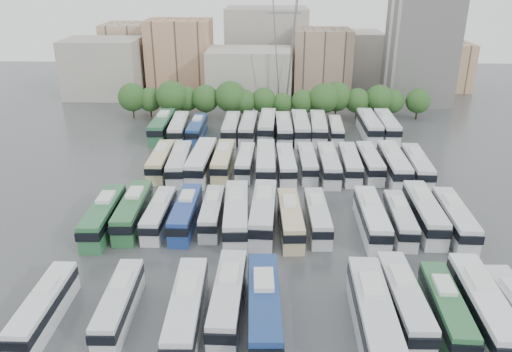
{
  "coord_description": "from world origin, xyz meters",
  "views": [
    {
      "loc": [
        -1.24,
        -61.15,
        30.34
      ],
      "look_at": [
        -2.9,
        3.52,
        3.0
      ],
      "focal_mm": 35.0,
      "sensor_mm": 36.0,
      "label": 1
    }
  ],
  "objects_px": {
    "bus_r3_s5": "(248,128)",
    "bus_r1_s10": "(371,218)",
    "bus_r1_s8": "(317,216)",
    "bus_r1_s4": "(212,212)",
    "bus_r1_s6": "(263,212)",
    "bus_r1_s5": "(236,214)",
    "bus_r1_s12": "(424,212)",
    "bus_r2_s12": "(394,164)",
    "bus_r2_s8": "(307,162)",
    "bus_r3_s0": "(162,126)",
    "bus_r1_s1": "(133,210)",
    "bus_r2_s7": "(286,164)",
    "bus_r2_s13": "(417,166)",
    "bus_r2_s1": "(161,160)",
    "bus_r3_s12": "(369,126)",
    "bus_r0_s11": "(446,309)",
    "bus_r1_s7": "(290,218)",
    "bus_r1_s11": "(400,218)",
    "bus_r2_s4": "(223,160)",
    "bus_r3_s4": "(231,128)",
    "bus_r3_s8": "(301,127)",
    "bus_r3_s13": "(387,126)",
    "apartment_tower": "(421,47)",
    "bus_r1_s2": "(159,214)",
    "bus_r1_s0": "(104,215)",
    "bus_r0_s10": "(404,301)",
    "bus_r3_s1": "(179,128)",
    "bus_r0_s0": "(44,307)",
    "bus_r2_s6": "(266,162)",
    "bus_r3_s10": "(336,129)",
    "bus_r2_s10": "(350,163)",
    "bus_r3_s2": "(197,129)",
    "bus_r2_s2": "(180,163)",
    "bus_r2_s5": "(245,161)",
    "bus_r0_s6": "(264,307)",
    "bus_r0_s4": "(187,309)",
    "bus_r1_s3": "(186,213)",
    "bus_r0_s2": "(119,303)",
    "bus_r2_s11": "(370,162)",
    "electricity_pylon": "(284,25)",
    "bus_r2_s3": "(201,161)",
    "bus_r3_s6": "(267,125)"
  },
  "relations": [
    {
      "from": "bus_r3_s5",
      "to": "bus_r1_s10",
      "type": "bearing_deg",
      "value": -63.06
    },
    {
      "from": "bus_r1_s8",
      "to": "bus_r3_s5",
      "type": "height_order",
      "value": "bus_r3_s5"
    },
    {
      "from": "bus_r1_s4",
      "to": "bus_r1_s6",
      "type": "bearing_deg",
      "value": -5.15
    },
    {
      "from": "bus_r1_s6",
      "to": "bus_r1_s8",
      "type": "distance_m",
      "value": 6.71
    },
    {
      "from": "bus_r1_s5",
      "to": "bus_r1_s12",
      "type": "distance_m",
      "value": 23.45
    },
    {
      "from": "bus_r2_s12",
      "to": "bus_r3_s5",
      "type": "height_order",
      "value": "bus_r2_s12"
    },
    {
      "from": "bus_r2_s8",
      "to": "bus_r3_s0",
      "type": "xyz_separation_m",
      "value": [
        -26.51,
        17.81,
        0.3
      ]
    },
    {
      "from": "bus_r1_s1",
      "to": "bus_r2_s8",
      "type": "relative_size",
      "value": 1.08
    },
    {
      "from": "bus_r2_s7",
      "to": "bus_r2_s13",
      "type": "bearing_deg",
      "value": -3.84
    },
    {
      "from": "bus_r2_s1",
      "to": "bus_r3_s12",
      "type": "distance_m",
      "value": 40.95
    },
    {
      "from": "bus_r0_s11",
      "to": "bus_r2_s13",
      "type": "xyz_separation_m",
      "value": [
        6.73,
        34.78,
        0.17
      ]
    },
    {
      "from": "bus_r1_s7",
      "to": "bus_r3_s5",
      "type": "bearing_deg",
      "value": 97.77
    },
    {
      "from": "bus_r1_s11",
      "to": "bus_r2_s4",
      "type": "bearing_deg",
      "value": 143.91
    },
    {
      "from": "bus_r1_s4",
      "to": "bus_r3_s4",
      "type": "relative_size",
      "value": 0.86
    },
    {
      "from": "bus_r3_s8",
      "to": "bus_r3_s13",
      "type": "bearing_deg",
      "value": 3.9
    },
    {
      "from": "bus_r1_s11",
      "to": "bus_r3_s4",
      "type": "bearing_deg",
      "value": 125.68
    },
    {
      "from": "apartment_tower",
      "to": "bus_r1_s2",
      "type": "height_order",
      "value": "apartment_tower"
    },
    {
      "from": "bus_r2_s7",
      "to": "bus_r2_s13",
      "type": "xyz_separation_m",
      "value": [
        20.12,
        -0.61,
        0.12
      ]
    },
    {
      "from": "bus_r1_s1",
      "to": "bus_r3_s12",
      "type": "relative_size",
      "value": 0.92
    },
    {
      "from": "apartment_tower",
      "to": "bus_r1_s0",
      "type": "distance_m",
      "value": 86.1
    },
    {
      "from": "bus_r2_s8",
      "to": "bus_r3_s5",
      "type": "xyz_separation_m",
      "value": [
        -9.97,
        17.32,
        0.21
      ]
    },
    {
      "from": "bus_r2_s8",
      "to": "bus_r3_s13",
      "type": "distance_m",
      "value": 25.02
    },
    {
      "from": "bus_r0_s10",
      "to": "bus_r3_s1",
      "type": "xyz_separation_m",
      "value": [
        -29.58,
        52.12,
        0.05
      ]
    },
    {
      "from": "bus_r0_s0",
      "to": "bus_r1_s6",
      "type": "xyz_separation_m",
      "value": [
        19.71,
        18.88,
        0.32
      ]
    },
    {
      "from": "bus_r2_s6",
      "to": "bus_r2_s13",
      "type": "distance_m",
      "value": 23.29
    },
    {
      "from": "bus_r1_s1",
      "to": "bus_r1_s5",
      "type": "xyz_separation_m",
      "value": [
        13.09,
        -0.92,
        0.15
      ]
    },
    {
      "from": "bus_r3_s10",
      "to": "bus_r0_s11",
      "type": "bearing_deg",
      "value": -83.66
    },
    {
      "from": "bus_r1_s10",
      "to": "bus_r2_s10",
      "type": "bearing_deg",
      "value": 90.43
    },
    {
      "from": "bus_r1_s10",
      "to": "bus_r3_s2",
      "type": "distance_m",
      "value": 44.4
    },
    {
      "from": "bus_r2_s2",
      "to": "bus_r2_s5",
      "type": "bearing_deg",
      "value": 5.84
    },
    {
      "from": "bus_r0_s0",
      "to": "bus_r1_s8",
      "type": "height_order",
      "value": "bus_r1_s8"
    },
    {
      "from": "bus_r0_s6",
      "to": "bus_r0_s4",
      "type": "bearing_deg",
      "value": -178.96
    },
    {
      "from": "bus_r1_s3",
      "to": "bus_r3_s1",
      "type": "xyz_separation_m",
      "value": [
        -6.72,
        34.78,
        0.14
      ]
    },
    {
      "from": "bus_r0_s2",
      "to": "bus_r2_s6",
      "type": "height_order",
      "value": "bus_r2_s6"
    },
    {
      "from": "bus_r3_s1",
      "to": "bus_r0_s11",
      "type": "bearing_deg",
      "value": -60.78
    },
    {
      "from": "bus_r3_s1",
      "to": "bus_r3_s5",
      "type": "relative_size",
      "value": 0.99
    },
    {
      "from": "bus_r1_s0",
      "to": "bus_r2_s11",
      "type": "bearing_deg",
      "value": 26.92
    },
    {
      "from": "bus_r0_s11",
      "to": "bus_r1_s8",
      "type": "relative_size",
      "value": 1.02
    },
    {
      "from": "electricity_pylon",
      "to": "bus_r1_s10",
      "type": "xyz_separation_m",
      "value": [
        9.5,
        -56.65,
        -16.74
      ]
    },
    {
      "from": "bus_r0_s10",
      "to": "bus_r2_s1",
      "type": "height_order",
      "value": "bus_r0_s10"
    },
    {
      "from": "bus_r2_s3",
      "to": "bus_r1_s11",
      "type": "bearing_deg",
      "value": -31.03
    },
    {
      "from": "bus_r3_s5",
      "to": "bus_r2_s1",
      "type": "bearing_deg",
      "value": -124.83
    },
    {
      "from": "bus_r1_s10",
      "to": "bus_r3_s6",
      "type": "height_order",
      "value": "bus_r3_s6"
    },
    {
      "from": "bus_r2_s1",
      "to": "bus_r2_s11",
      "type": "xyz_separation_m",
      "value": [
        32.99,
        0.23,
        -0.01
      ]
    },
    {
      "from": "bus_r3_s4",
      "to": "bus_r0_s2",
      "type": "bearing_deg",
      "value": -96.22
    },
    {
      "from": "bus_r0_s6",
      "to": "bus_r2_s6",
      "type": "distance_m",
      "value": 35.77
    },
    {
      "from": "bus_r1_s5",
      "to": "bus_r1_s8",
      "type": "xyz_separation_m",
      "value": [
        10.04,
        0.24,
        -0.32
      ]
    },
    {
      "from": "bus_r3_s0",
      "to": "bus_r0_s10",
      "type": "bearing_deg",
      "value": -58.17
    },
    {
      "from": "bus_r3_s10",
      "to": "bus_r3_s13",
      "type": "relative_size",
      "value": 0.81
    },
    {
      "from": "bus_r1_s10",
      "to": "bus_r1_s2",
      "type": "bearing_deg",
      "value": 178.93
    }
  ]
}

